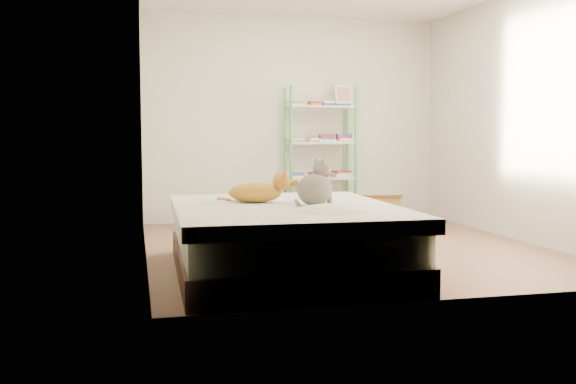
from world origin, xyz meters
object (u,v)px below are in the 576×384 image
object	(u,v)px
orange_cat	(255,190)
grey_cat	(315,182)
bed	(284,239)
shelf_unit	(321,150)
cardboard_box	(374,212)
white_bin	(210,214)

from	to	relation	value
orange_cat	grey_cat	bearing A→B (deg)	-29.55
grey_cat	bed	bearing A→B (deg)	45.24
grey_cat	shelf_unit	distance (m)	3.17
bed	shelf_unit	xyz separation A→B (m)	(1.15, 2.93, 0.64)
shelf_unit	cardboard_box	world-z (taller)	shelf_unit
orange_cat	grey_cat	world-z (taller)	grey_cat
orange_cat	shelf_unit	distance (m)	3.01
grey_cat	white_bin	distance (m)	2.80
orange_cat	white_bin	xyz separation A→B (m)	(-0.10, 2.36, -0.48)
grey_cat	cardboard_box	bearing A→B (deg)	-51.99
grey_cat	shelf_unit	bearing A→B (deg)	-38.41
bed	grey_cat	distance (m)	0.51
orange_cat	white_bin	size ratio (longest dim) A/B	1.53
bed	white_bin	xyz separation A→B (m)	(-0.29, 2.61, -0.10)
bed	orange_cat	world-z (taller)	orange_cat
bed	white_bin	world-z (taller)	bed
grey_cat	shelf_unit	size ratio (longest dim) A/B	0.21
orange_cat	cardboard_box	xyz separation A→B (m)	(1.83, 2.06, -0.47)
grey_cat	white_bin	size ratio (longest dim) A/B	1.09
orange_cat	shelf_unit	world-z (taller)	shelf_unit
shelf_unit	white_bin	world-z (taller)	shelf_unit
grey_cat	cardboard_box	size ratio (longest dim) A/B	0.69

